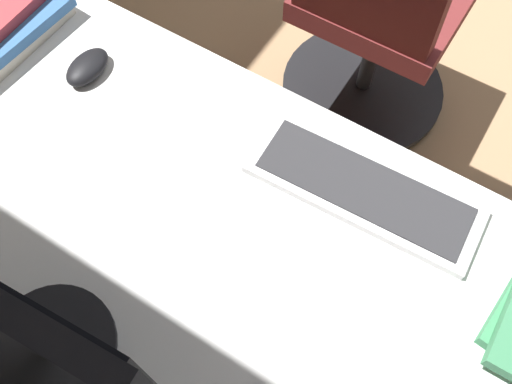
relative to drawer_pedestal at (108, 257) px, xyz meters
name	(u,v)px	position (x,y,z in m)	size (l,w,h in m)	color
desk	(241,287)	(-0.37, -0.03, 0.32)	(2.04, 0.74, 0.73)	white
drawer_pedestal	(108,257)	(0.00, 0.00, 0.00)	(0.40, 0.51, 0.69)	white
keyboard_main	(363,190)	(-0.48, -0.27, 0.39)	(0.43, 0.16, 0.02)	silver
mouse_main	(87,67)	(0.11, -0.22, 0.40)	(0.06, 0.10, 0.03)	black
office_chair	(375,13)	(-0.22, -0.95, 0.11)	(0.56, 0.56, 0.97)	maroon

